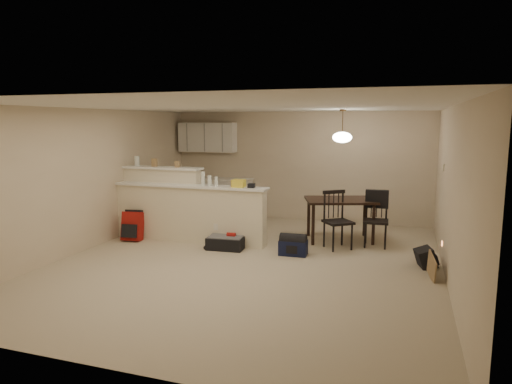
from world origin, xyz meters
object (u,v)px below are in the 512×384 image
at_px(navy_duffel, 293,248).
at_px(black_daypack, 426,258).
at_px(dining_table, 340,204).
at_px(dining_chair_far, 376,220).
at_px(pendant_lamp, 342,137).
at_px(red_backpack, 133,226).
at_px(dining_chair_near, 338,220).
at_px(suitcase, 226,243).

bearing_deg(navy_duffel, black_daypack, -2.49).
distance_m(dining_table, dining_chair_far, 0.76).
height_order(pendant_lamp, red_backpack, pendant_lamp).
bearing_deg(dining_chair_near, dining_table, 57.79).
bearing_deg(pendant_lamp, dining_chair_near, -85.02).
height_order(dining_table, dining_chair_near, dining_chair_near).
relative_size(dining_table, dining_chair_near, 1.44).
xyz_separation_m(dining_chair_near, red_backpack, (-3.85, -0.65, -0.24)).
bearing_deg(suitcase, dining_chair_near, 14.02).
xyz_separation_m(pendant_lamp, dining_chair_far, (0.69, -0.24, -1.49)).
relative_size(dining_chair_near, red_backpack, 1.89).
bearing_deg(dining_chair_far, pendant_lamp, 158.14).
bearing_deg(black_daypack, red_backpack, 75.82).
height_order(dining_chair_far, suitcase, dining_chair_far).
relative_size(dining_table, suitcase, 2.32).
xyz_separation_m(dining_table, dining_chair_near, (0.05, -0.61, -0.19)).
distance_m(suitcase, red_backpack, 1.94).
height_order(dining_chair_far, red_backpack, dining_chair_far).
distance_m(dining_table, red_backpack, 4.02).
distance_m(dining_table, dining_chair_near, 0.64).
xyz_separation_m(pendant_lamp, red_backpack, (-3.79, -1.26, -1.71)).
bearing_deg(red_backpack, dining_chair_near, 1.63).
xyz_separation_m(dining_chair_near, suitcase, (-1.91, -0.65, -0.41)).
height_order(dining_table, dining_chair_far, dining_chair_far).
bearing_deg(navy_duffel, dining_chair_far, 35.46).
height_order(pendant_lamp, suitcase, pendant_lamp).
relative_size(pendant_lamp, black_daypack, 1.82).
bearing_deg(black_daypack, dining_chair_near, 52.01).
xyz_separation_m(dining_chair_far, suitcase, (-2.54, -1.01, -0.39)).
distance_m(dining_chair_far, navy_duffel, 1.69).
bearing_deg(dining_chair_far, dining_table, 158.14).
bearing_deg(pendant_lamp, suitcase, -145.93).
height_order(pendant_lamp, navy_duffel, pendant_lamp).
relative_size(red_backpack, navy_duffel, 1.16).
bearing_deg(navy_duffel, red_backpack, 177.51).
relative_size(dining_table, red_backpack, 2.72).
distance_m(dining_chair_near, black_daypack, 1.65).
distance_m(suitcase, black_daypack, 3.38).
bearing_deg(black_daypack, suitcase, 75.82).
relative_size(pendant_lamp, dining_chair_near, 0.59).
bearing_deg(dining_table, dining_chair_near, -103.61).
bearing_deg(red_backpack, pendant_lamp, 10.37).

